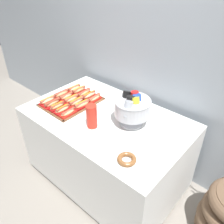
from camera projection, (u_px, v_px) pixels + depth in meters
ground_plane at (107, 176)px, 2.51m from camera, size 10.00×10.00×0.00m
back_wall at (148, 43)px, 2.15m from camera, size 6.00×0.10×2.60m
buffet_table at (106, 148)px, 2.28m from camera, size 1.47×0.91×0.78m
serving_tray at (71, 102)px, 2.27m from camera, size 0.41×0.53×0.01m
hot_dog_0 at (48, 101)px, 2.23m from camera, size 0.07×0.17×0.06m
hot_dog_1 at (52, 103)px, 2.19m from camera, size 0.06×0.17×0.07m
hot_dog_2 at (57, 106)px, 2.15m from camera, size 0.07×0.16×0.06m
hot_dog_3 at (62, 109)px, 2.11m from camera, size 0.07×0.15×0.06m
hot_dog_4 at (68, 113)px, 2.07m from camera, size 0.07×0.15×0.06m
hot_dog_5 at (61, 94)px, 2.33m from camera, size 0.07×0.18×0.06m
hot_dog_6 at (66, 97)px, 2.29m from camera, size 0.06×0.16×0.06m
hot_dog_7 at (71, 99)px, 2.25m from camera, size 0.07×0.17×0.06m
hot_dog_8 at (76, 102)px, 2.21m from camera, size 0.06×0.18×0.06m
hot_dog_9 at (82, 105)px, 2.17m from camera, size 0.07×0.18×0.06m
hot_dog_10 at (74, 88)px, 2.44m from camera, size 0.08×0.16×0.06m
hot_dog_11 at (79, 90)px, 2.39m from camera, size 0.06×0.17×0.06m
hot_dog_12 at (84, 93)px, 2.35m from camera, size 0.07×0.18×0.06m
hot_dog_13 at (89, 95)px, 2.31m from camera, size 0.07×0.17×0.06m
hot_dog_14 at (94, 98)px, 2.27m from camera, size 0.07×0.16×0.06m
punch_bowl at (132, 107)px, 1.89m from camera, size 0.30×0.31×0.29m
cup_stack at (92, 116)px, 1.90m from camera, size 0.09×0.09×0.20m
donut at (127, 159)px, 1.62m from camera, size 0.14×0.14×0.03m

